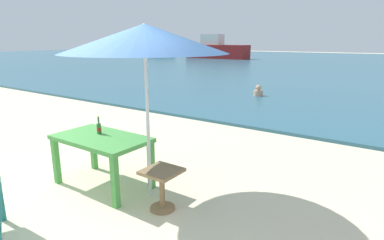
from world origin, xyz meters
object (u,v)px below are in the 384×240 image
(side_table_wood, at_px, (162,184))
(boat_fishing_trawler, at_px, (216,50))
(patio_umbrella, at_px, (145,39))
(swimmer_person, at_px, (258,92))
(boat_ferry, at_px, (161,53))
(picnic_table_green, at_px, (101,144))
(beer_bottle_amber, at_px, (99,128))

(side_table_wood, distance_m, boat_fishing_trawler, 33.57)
(patio_umbrella, distance_m, swimmer_person, 8.47)
(boat_ferry, bearing_deg, picnic_table_green, -51.13)
(boat_fishing_trawler, bearing_deg, patio_umbrella, -61.15)
(beer_bottle_amber, distance_m, boat_fishing_trawler, 32.86)
(patio_umbrella, bearing_deg, swimmer_person, 102.90)
(side_table_wood, distance_m, boat_ferry, 37.91)
(beer_bottle_amber, bearing_deg, boat_fishing_trawler, 117.41)
(picnic_table_green, distance_m, boat_fishing_trawler, 32.99)
(picnic_table_green, relative_size, beer_bottle_amber, 5.28)
(beer_bottle_amber, bearing_deg, swimmer_person, 96.63)
(beer_bottle_amber, relative_size, boat_ferry, 0.07)
(side_table_wood, bearing_deg, patio_umbrella, 152.98)
(boat_fishing_trawler, bearing_deg, picnic_table_green, -62.46)
(patio_umbrella, relative_size, swimmer_person, 5.61)
(side_table_wood, xyz_separation_m, swimmer_person, (-2.23, 8.25, -0.11))
(swimmer_person, bearing_deg, beer_bottle_amber, -83.37)
(patio_umbrella, bearing_deg, boat_fishing_trawler, 118.85)
(side_table_wood, xyz_separation_m, boat_ferry, (-24.47, 28.96, 0.22))
(patio_umbrella, distance_m, side_table_wood, 1.82)
(patio_umbrella, bearing_deg, side_table_wood, -27.02)
(picnic_table_green, bearing_deg, beer_bottle_amber, 147.94)
(picnic_table_green, relative_size, boat_fishing_trawler, 0.19)
(boat_ferry, bearing_deg, side_table_wood, -49.81)
(swimmer_person, relative_size, boat_fishing_trawler, 0.06)
(picnic_table_green, height_order, side_table_wood, picnic_table_green)
(swimmer_person, distance_m, boat_fishing_trawler, 25.38)
(patio_umbrella, bearing_deg, picnic_table_green, -167.89)
(swimmer_person, distance_m, boat_ferry, 30.39)
(swimmer_person, bearing_deg, boat_ferry, 137.04)
(picnic_table_green, bearing_deg, patio_umbrella, 12.11)
(boat_fishing_trawler, height_order, boat_ferry, boat_fishing_trawler)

